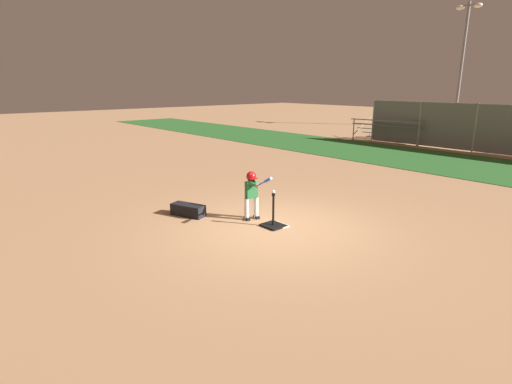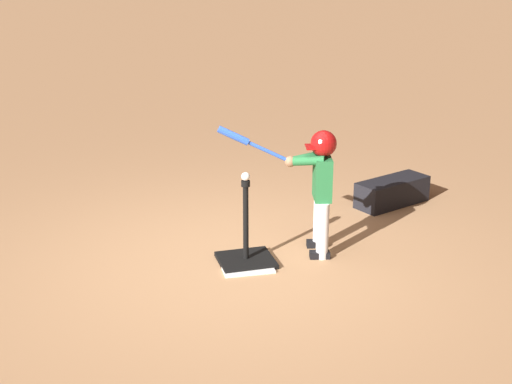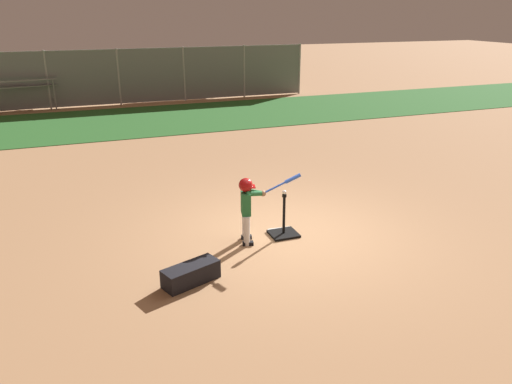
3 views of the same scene
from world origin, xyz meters
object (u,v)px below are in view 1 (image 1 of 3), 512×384
object	(u,v)px
batter_child	(252,189)
equipment_bag	(188,210)
batting_tee	(273,222)
baseball	(274,192)
bleachers_right_center	(393,130)

from	to	relation	value
batter_child	equipment_bag	bearing A→B (deg)	-141.50
batting_tee	batter_child	xyz separation A→B (m)	(-0.67, -0.04, 0.63)
baseball	equipment_bag	size ratio (longest dim) A/B	0.09
batter_child	bleachers_right_center	size ratio (longest dim) A/B	0.28
batting_tee	batter_child	bearing A→B (deg)	-176.57
batter_child	bleachers_right_center	xyz separation A→B (m)	(-5.03, 14.60, -0.12)
batting_tee	equipment_bag	xyz separation A→B (m)	(-1.90, -1.02, 0.04)
batting_tee	batter_child	distance (m)	0.92
baseball	bleachers_right_center	world-z (taller)	bleachers_right_center
equipment_bag	baseball	bearing A→B (deg)	7.69
bleachers_right_center	equipment_bag	distance (m)	16.04
batting_tee	bleachers_right_center	world-z (taller)	bleachers_right_center
batter_child	equipment_bag	distance (m)	1.68
baseball	bleachers_right_center	xyz separation A→B (m)	(-5.70, 14.56, -0.19)
batting_tee	baseball	xyz separation A→B (m)	(0.00, -0.00, 0.70)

